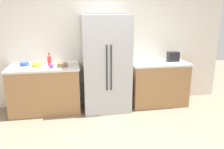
% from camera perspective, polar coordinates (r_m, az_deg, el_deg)
% --- Properties ---
extents(kitchen_back_panel, '(5.52, 0.10, 2.92)m').
position_cam_1_polar(kitchen_back_panel, '(4.89, -3.67, 9.69)').
color(kitchen_back_panel, silver).
rests_on(kitchen_back_panel, ground_plane).
extents(counter_left, '(1.35, 0.67, 0.92)m').
position_cam_1_polar(counter_left, '(4.73, -16.07, -3.53)').
color(counter_left, '#9E7247').
rests_on(counter_left, ground_plane).
extents(counter_right, '(1.19, 0.67, 0.92)m').
position_cam_1_polar(counter_right, '(5.02, 11.22, -2.11)').
color(counter_right, '#9E7247').
rests_on(counter_right, ground_plane).
extents(refrigerator, '(0.91, 0.74, 1.88)m').
position_cam_1_polar(refrigerator, '(4.57, -1.48, 2.67)').
color(refrigerator, '#B2B5BA').
rests_on(refrigerator, ground_plane).
extents(toaster, '(0.23, 0.15, 0.20)m').
position_cam_1_polar(toaster, '(5.05, 14.79, 4.30)').
color(toaster, black).
rests_on(toaster, counter_right).
extents(bottle_a, '(0.07, 0.07, 0.25)m').
position_cam_1_polar(bottle_a, '(4.67, -15.14, 3.31)').
color(bottle_a, red).
rests_on(bottle_a, counter_left).
extents(cup_a, '(0.08, 0.08, 0.10)m').
position_cam_1_polar(cup_a, '(4.65, 7.95, 3.11)').
color(cup_a, white).
rests_on(cup_a, counter_right).
extents(cup_b, '(0.08, 0.08, 0.07)m').
position_cam_1_polar(cup_b, '(4.45, -14.67, 2.00)').
color(cup_b, purple).
rests_on(cup_b, counter_left).
extents(bowl_a, '(0.17, 0.17, 0.06)m').
position_cam_1_polar(bowl_a, '(4.68, -18.02, 2.29)').
color(bowl_a, yellow).
rests_on(bowl_a, counter_left).
extents(bowl_b, '(0.19, 0.19, 0.07)m').
position_cam_1_polar(bowl_b, '(4.52, -12.11, 2.34)').
color(bowl_b, brown).
rests_on(bowl_b, counter_left).
extents(bowl_c, '(0.17, 0.17, 0.06)m').
position_cam_1_polar(bowl_c, '(4.80, -20.70, 2.41)').
color(bowl_c, blue).
rests_on(bowl_c, counter_left).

